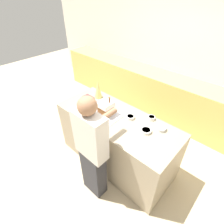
{
  "coord_description": "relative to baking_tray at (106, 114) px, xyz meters",
  "views": [
    {
      "loc": [
        1.29,
        -1.49,
        2.49
      ],
      "look_at": [
        -0.09,
        0.0,
        0.98
      ],
      "focal_mm": 28.0,
      "sensor_mm": 36.0,
      "label": 1
    }
  ],
  "objects": [
    {
      "name": "back_cabinet_block",
      "position": [
        0.18,
        1.73,
        -0.45
      ],
      "size": [
        6.0,
        0.6,
        0.95
      ],
      "color": "#DBBC60",
      "rests_on": "ground_plane"
    },
    {
      "name": "gingerbread_house",
      "position": [
        0.0,
        0.0,
        0.11
      ],
      "size": [
        0.2,
        0.19,
        0.29
      ],
      "color": "brown",
      "rests_on": "baking_tray"
    },
    {
      "name": "baking_tray",
      "position": [
        0.0,
        0.0,
        0.0
      ],
      "size": [
        0.46,
        0.31,
        0.01
      ],
      "color": "#B2B2BC",
      "rests_on": "kitchen_island"
    },
    {
      "name": "candy_bowl_behind_tray",
      "position": [
        0.56,
        0.36,
        0.02
      ],
      "size": [
        0.1,
        0.1,
        0.05
      ],
      "color": "white",
      "rests_on": "kitchen_island"
    },
    {
      "name": "decorative_tree",
      "position": [
        -0.42,
        0.25,
        0.15
      ],
      "size": [
        0.12,
        0.12,
        0.32
      ],
      "color": "#DBD675",
      "rests_on": "kitchen_island"
    },
    {
      "name": "wall_back",
      "position": [
        0.18,
        2.06,
        0.37
      ],
      "size": [
        8.0,
        0.05,
        2.6
      ],
      "color": "white",
      "rests_on": "ground_plane"
    },
    {
      "name": "ground_plane",
      "position": [
        0.18,
        0.04,
        -0.93
      ],
      "size": [
        12.0,
        12.0,
        0.0
      ],
      "primitive_type": "plane",
      "color": "#C6B28E"
    },
    {
      "name": "candy_bowl_center_rear",
      "position": [
        0.33,
        0.17,
        0.02
      ],
      "size": [
        0.11,
        0.11,
        0.04
      ],
      "color": "silver",
      "rests_on": "kitchen_island"
    },
    {
      "name": "person",
      "position": [
        0.31,
        -0.56,
        -0.1
      ],
      "size": [
        0.42,
        0.52,
        1.6
      ],
      "color": "#333338",
      "rests_on": "ground_plane"
    },
    {
      "name": "kitchen_island",
      "position": [
        0.18,
        0.04,
        -0.46
      ],
      "size": [
        1.88,
        0.78,
        0.92
      ],
      "color": "gray",
      "rests_on": "ground_plane"
    },
    {
      "name": "candy_bowl_far_right",
      "position": [
        -0.3,
        0.06,
        0.03
      ],
      "size": [
        0.11,
        0.11,
        0.05
      ],
      "color": "silver",
      "rests_on": "kitchen_island"
    },
    {
      "name": "candy_bowl_near_tray_right",
      "position": [
        0.78,
        0.25,
        0.02
      ],
      "size": [
        0.13,
        0.13,
        0.04
      ],
      "color": "silver",
      "rests_on": "kitchen_island"
    },
    {
      "name": "candy_bowl_near_tray_left",
      "position": [
        0.65,
        0.08,
        0.02
      ],
      "size": [
        0.14,
        0.14,
        0.04
      ],
      "color": "white",
      "rests_on": "kitchen_island"
    },
    {
      "name": "cookbook",
      "position": [
        -0.53,
        0.12,
        0.01
      ],
      "size": [
        0.18,
        0.13,
        0.02
      ],
      "color": "#B23338",
      "rests_on": "kitchen_island"
    }
  ]
}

